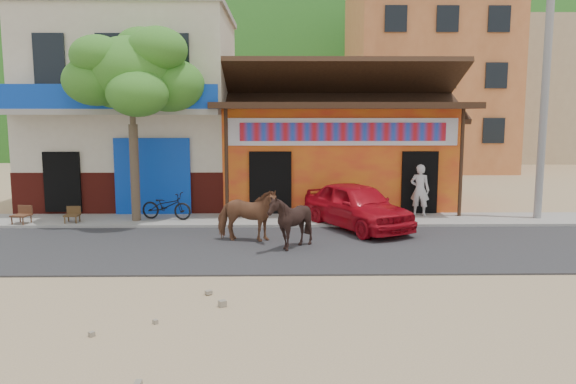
# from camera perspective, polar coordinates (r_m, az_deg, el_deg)

# --- Properties ---
(ground) EXTENTS (120.00, 120.00, 0.00)m
(ground) POSITION_cam_1_polar(r_m,az_deg,el_deg) (12.12, -0.37, -8.56)
(ground) COLOR #9E825B
(ground) RESTS_ON ground
(road) EXTENTS (60.00, 5.00, 0.04)m
(road) POSITION_cam_1_polar(r_m,az_deg,el_deg) (14.53, -0.47, -5.67)
(road) COLOR #28282B
(road) RESTS_ON ground
(sidewalk) EXTENTS (60.00, 2.00, 0.12)m
(sidewalk) POSITION_cam_1_polar(r_m,az_deg,el_deg) (17.95, -0.56, -2.90)
(sidewalk) COLOR gray
(sidewalk) RESTS_ON ground
(dance_club) EXTENTS (8.00, 6.00, 3.60)m
(dance_club) POSITION_cam_1_polar(r_m,az_deg,el_deg) (21.79, 4.65, 3.62)
(dance_club) COLOR orange
(dance_club) RESTS_ON ground
(cafe_building) EXTENTS (7.00, 6.00, 7.00)m
(cafe_building) POSITION_cam_1_polar(r_m,az_deg,el_deg) (22.28, -15.07, 7.85)
(cafe_building) COLOR beige
(cafe_building) RESTS_ON ground
(apartment_front) EXTENTS (9.00, 9.00, 12.00)m
(apartment_front) POSITION_cam_1_polar(r_m,az_deg,el_deg) (36.85, 13.69, 11.75)
(apartment_front) COLOR #CC723F
(apartment_front) RESTS_ON ground
(apartment_rear) EXTENTS (8.00, 8.00, 10.00)m
(apartment_rear) POSITION_cam_1_polar(r_m,az_deg,el_deg) (45.41, 22.90, 9.34)
(apartment_rear) COLOR tan
(apartment_rear) RESTS_ON ground
(hillside) EXTENTS (100.00, 40.00, 24.00)m
(hillside) POSITION_cam_1_polar(r_m,az_deg,el_deg) (82.07, -0.86, 13.99)
(hillside) COLOR #194C14
(hillside) RESTS_ON ground
(tree) EXTENTS (3.00, 3.00, 6.00)m
(tree) POSITION_cam_1_polar(r_m,az_deg,el_deg) (17.99, -15.48, 6.65)
(tree) COLOR #2D721E
(tree) RESTS_ON sidewalk
(utility_pole) EXTENTS (0.24, 0.24, 8.00)m
(utility_pole) POSITION_cam_1_polar(r_m,az_deg,el_deg) (19.49, 24.65, 9.24)
(utility_pole) COLOR gray
(utility_pole) RESTS_ON sidewalk
(cow_tan) EXTENTS (1.79, 1.01, 1.43)m
(cow_tan) POSITION_cam_1_polar(r_m,az_deg,el_deg) (15.04, -4.20, -2.37)
(cow_tan) COLOR brown
(cow_tan) RESTS_ON road
(cow_dark) EXTENTS (1.41, 1.29, 1.42)m
(cow_dark) POSITION_cam_1_polar(r_m,az_deg,el_deg) (14.16, 0.25, -3.02)
(cow_dark) COLOR black
(cow_dark) RESTS_ON road
(red_car) EXTENTS (3.32, 4.36, 1.38)m
(red_car) POSITION_cam_1_polar(r_m,az_deg,el_deg) (16.80, 6.99, -1.39)
(red_car) COLOR #B90D1B
(red_car) RESTS_ON road
(scooter) EXTENTS (1.73, 0.92, 0.86)m
(scooter) POSITION_cam_1_polar(r_m,az_deg,el_deg) (18.14, -12.24, -1.39)
(scooter) COLOR black
(scooter) RESTS_ON sidewalk
(pedestrian) EXTENTS (0.73, 0.62, 1.70)m
(pedestrian) POSITION_cam_1_polar(r_m,az_deg,el_deg) (18.84, 13.25, 0.20)
(pedestrian) COLOR silver
(pedestrian) RESTS_ON sidewalk
(cafe_chair_left) EXTENTS (0.56, 0.56, 1.02)m
(cafe_chair_left) POSITION_cam_1_polar(r_m,az_deg,el_deg) (18.87, -25.52, -1.40)
(cafe_chair_left) COLOR #50271A
(cafe_chair_left) RESTS_ON sidewalk
(cafe_chair_right) EXTENTS (0.44, 0.44, 0.91)m
(cafe_chair_right) POSITION_cam_1_polar(r_m,az_deg,el_deg) (18.46, -21.12, -1.52)
(cafe_chair_right) COLOR #4C3619
(cafe_chair_right) RESTS_ON sidewalk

